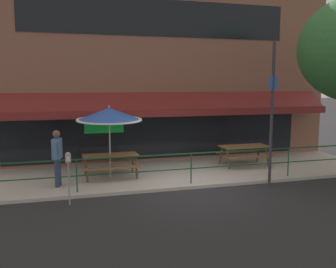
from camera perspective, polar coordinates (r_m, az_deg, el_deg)
name	(u,v)px	position (r m, az deg, el deg)	size (l,w,h in m)	color
ground_plane	(194,189)	(11.53, 4.02, -8.38)	(120.00, 120.00, 0.00)	#232326
patio_deck	(175,173)	(13.35, 1.08, -5.90)	(15.00, 4.00, 0.10)	#ADA89E
restaurant_building	(159,62)	(15.14, -1.39, 10.87)	(15.00, 1.60, 8.11)	brown
patio_railing	(191,161)	(11.61, 3.55, -4.20)	(13.84, 0.04, 0.97)	#194723
picnic_table_left	(111,159)	(12.50, -8.75, -3.84)	(1.80, 1.42, 0.76)	brown
picnic_table_centre	(244,150)	(14.40, 11.52, -2.38)	(1.80, 1.42, 0.76)	brown
patio_umbrella_left	(109,115)	(12.41, -8.95, 2.95)	(2.14, 2.14, 2.38)	#B7B2A8
pedestrian_walking	(57,155)	(11.71, -16.53, -3.11)	(0.32, 0.61, 1.71)	navy
parking_meter_near	(68,162)	(10.11, -14.96, -4.21)	(0.15, 0.16, 1.42)	gray
street_sign_pole	(272,114)	(11.70, 15.54, 2.97)	(0.28, 0.09, 4.45)	#2D2D33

